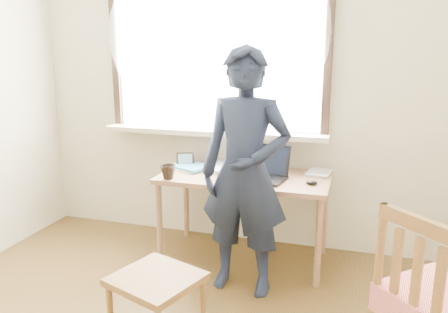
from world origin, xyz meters
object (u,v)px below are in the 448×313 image
(desk, at_px, (244,184))
(laptop, at_px, (263,171))
(mug_dark, at_px, (168,172))
(work_chair, at_px, (157,287))
(person, at_px, (245,173))
(side_chair, at_px, (440,311))
(mug_white, at_px, (238,163))

(desk, bearing_deg, laptop, -12.01)
(desk, distance_m, laptop, 0.19)
(mug_dark, bearing_deg, desk, 26.56)
(work_chair, xyz_separation_m, person, (0.29, 0.74, 0.45))
(desk, height_order, side_chair, side_chair)
(laptop, xyz_separation_m, side_chair, (1.01, -1.17, -0.23))
(laptop, height_order, side_chair, side_chair)
(laptop, relative_size, side_chair, 0.41)
(work_chair, xyz_separation_m, side_chair, (1.34, -0.05, 0.14))
(mug_white, xyz_separation_m, side_chair, (1.25, -1.37, -0.22))
(person, bearing_deg, laptop, 87.16)
(side_chair, bearing_deg, laptop, 130.68)
(mug_white, height_order, person, person)
(person, bearing_deg, mug_white, 112.60)
(desk, relative_size, mug_dark, 11.19)
(mug_white, xyz_separation_m, person, (0.20, -0.58, 0.08))
(mug_dark, bearing_deg, side_chair, -29.89)
(mug_dark, relative_size, side_chair, 0.12)
(desk, relative_size, person, 0.78)
(mug_dark, bearing_deg, laptop, 18.80)
(person, bearing_deg, work_chair, -107.90)
(desk, relative_size, laptop, 3.19)
(desk, xyz_separation_m, side_chair, (1.15, -1.21, -0.10))
(mug_white, distance_m, side_chair, 1.87)
(work_chair, bearing_deg, person, 68.94)
(laptop, height_order, mug_dark, laptop)
(laptop, distance_m, mug_dark, 0.69)
(mug_dark, bearing_deg, person, -14.62)
(work_chair, bearing_deg, side_chair, -2.15)
(laptop, height_order, person, person)
(mug_dark, distance_m, work_chair, 1.03)
(laptop, xyz_separation_m, person, (-0.04, -0.38, 0.08))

